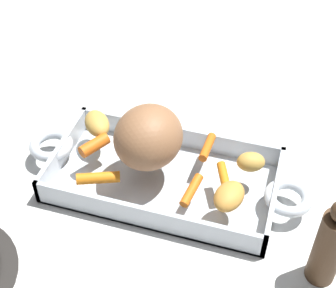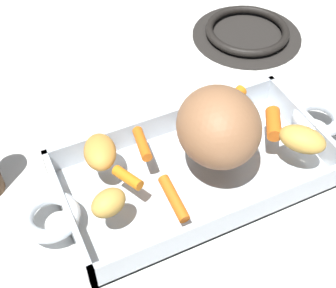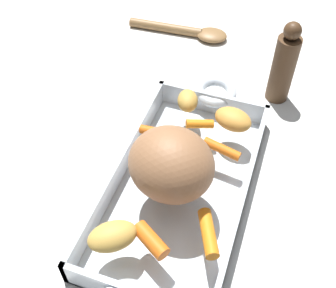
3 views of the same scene
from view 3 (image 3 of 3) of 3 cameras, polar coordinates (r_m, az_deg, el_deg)
The scene contains 13 objects.
ground_plane at distance 0.64m, azimuth 1.60°, elevation -6.45°, with size 1.64×1.64×0.00m, color silver.
roasting_dish at distance 0.63m, azimuth 1.63°, elevation -5.67°, with size 0.47×0.19×0.05m.
pork_roast at distance 0.55m, azimuth 0.45°, elevation -2.78°, with size 0.12×0.11×0.10m, color #9B6945.
baby_carrot_center_left at distance 0.63m, azimuth 7.28°, elevation -0.66°, with size 0.01×0.01×0.06m, color orange.
baby_carrot_short at distance 0.53m, azimuth -2.49°, elevation -12.82°, with size 0.02×0.02×0.05m, color orange.
baby_carrot_long at distance 0.54m, azimuth 5.47°, elevation -11.92°, with size 0.02×0.02×0.07m, color orange.
baby_carrot_southwest at distance 0.66m, azimuth 3.93°, elevation 2.83°, with size 0.01×0.01×0.04m, color orange.
baby_carrot_center_right at distance 0.65m, azimuth -1.14°, elevation 1.55°, with size 0.01×0.01×0.06m, color orange.
potato_whole at distance 0.53m, azimuth -7.53°, elevation -12.27°, with size 0.06×0.04×0.03m, color gold.
potato_golden_large at distance 0.69m, azimuth 2.68°, elevation 5.88°, with size 0.04×0.03×0.03m, color gold.
potato_golden_small at distance 0.66m, azimuth 8.79°, elevation 3.32°, with size 0.06×0.04×0.03m, color gold.
serving_spoon at distance 0.93m, azimuth 2.83°, elevation 14.98°, with size 0.05×0.22×0.02m.
pepper_mill at distance 0.76m, azimuth 15.39°, elevation 10.20°, with size 0.04×0.04×0.16m.
Camera 3 is at (0.35, 0.10, 0.52)m, focal length 45.05 mm.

